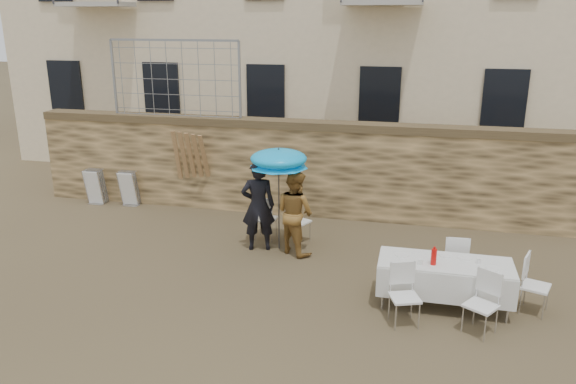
% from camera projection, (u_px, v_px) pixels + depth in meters
% --- Properties ---
extents(ground, '(80.00, 80.00, 0.00)m').
position_uv_depth(ground, '(232.00, 315.00, 8.89)').
color(ground, brown).
rests_on(ground, ground).
extents(stone_wall, '(13.00, 0.50, 2.20)m').
position_uv_depth(stone_wall, '(299.00, 169.00, 13.20)').
color(stone_wall, olive).
rests_on(stone_wall, ground).
extents(chain_link_fence, '(3.20, 0.06, 1.80)m').
position_uv_depth(chain_link_fence, '(175.00, 79.00, 13.26)').
color(chain_link_fence, gray).
rests_on(chain_link_fence, stone_wall).
extents(man_suit, '(0.77, 0.61, 1.84)m').
position_uv_depth(man_suit, '(258.00, 206.00, 11.15)').
color(man_suit, black).
rests_on(man_suit, ground).
extents(woman_dress, '(1.04, 0.99, 1.69)m').
position_uv_depth(woman_dress, '(295.00, 212.00, 11.01)').
color(woman_dress, '#C1873B').
rests_on(woman_dress, ground).
extents(umbrella, '(1.16, 1.16, 1.94)m').
position_uv_depth(umbrella, '(279.00, 162.00, 10.89)').
color(umbrella, '#3F3F44').
rests_on(umbrella, ground).
extents(couple_chair_left, '(0.49, 0.49, 0.96)m').
position_uv_depth(couple_chair_left, '(266.00, 217.00, 11.79)').
color(couple_chair_left, white).
rests_on(couple_chair_left, ground).
extents(couple_chair_right, '(0.64, 0.64, 0.96)m').
position_uv_depth(couple_chair_right, '(298.00, 220.00, 11.64)').
color(couple_chair_right, white).
rests_on(couple_chair_right, ground).
extents(banquet_table, '(2.10, 0.85, 0.78)m').
position_uv_depth(banquet_table, '(446.00, 264.00, 8.96)').
color(banquet_table, silver).
rests_on(banquet_table, ground).
extents(soda_bottle, '(0.09, 0.09, 0.26)m').
position_uv_depth(soda_bottle, '(434.00, 257.00, 8.82)').
color(soda_bottle, red).
rests_on(soda_bottle, banquet_table).
extents(table_chair_front_left, '(0.62, 0.62, 0.96)m').
position_uv_depth(table_chair_front_left, '(405.00, 296.00, 8.47)').
color(table_chair_front_left, white).
rests_on(table_chair_front_left, ground).
extents(table_chair_front_right, '(0.66, 0.66, 0.96)m').
position_uv_depth(table_chair_front_right, '(481.00, 304.00, 8.23)').
color(table_chair_front_right, white).
rests_on(table_chair_front_right, ground).
extents(table_chair_back, '(0.51, 0.51, 0.96)m').
position_uv_depth(table_chair_back, '(455.00, 260.00, 9.74)').
color(table_chair_back, white).
rests_on(table_chair_back, ground).
extents(table_chair_side, '(0.61, 0.61, 0.96)m').
position_uv_depth(table_chair_side, '(536.00, 285.00, 8.83)').
color(table_chair_side, white).
rests_on(table_chair_side, ground).
extents(chair_stack_left, '(0.46, 0.40, 0.92)m').
position_uv_depth(chair_stack_left, '(98.00, 185.00, 14.16)').
color(chair_stack_left, white).
rests_on(chair_stack_left, ground).
extents(chair_stack_right, '(0.46, 0.32, 0.92)m').
position_uv_depth(chair_stack_right, '(131.00, 187.00, 13.96)').
color(chair_stack_right, white).
rests_on(chair_stack_right, ground).
extents(wood_planks, '(0.70, 0.20, 2.00)m').
position_uv_depth(wood_planks, '(191.00, 169.00, 13.52)').
color(wood_planks, '#A37749').
rests_on(wood_planks, ground).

